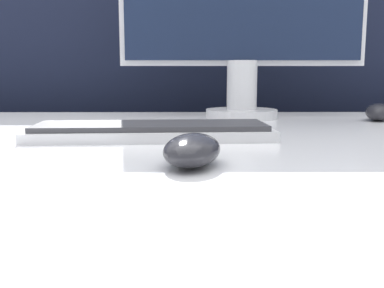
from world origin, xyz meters
TOP-DOWN VIEW (x-y plane):
  - partition_panel at (0.00, 0.71)m, footprint 5.00×0.03m
  - computer_mouse_near at (-0.02, -0.12)m, footprint 0.08×0.11m
  - keyboard at (-0.08, 0.10)m, footprint 0.38×0.15m
  - computer_mouse_far at (0.38, 0.36)m, footprint 0.10×0.12m

SIDE VIEW (x-z plane):
  - partition_panel at x=0.00m, z-range 0.00..1.08m
  - keyboard at x=-0.08m, z-range 0.71..0.74m
  - computer_mouse_near at x=-0.02m, z-range 0.71..0.75m
  - computer_mouse_far at x=0.38m, z-range 0.71..0.75m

